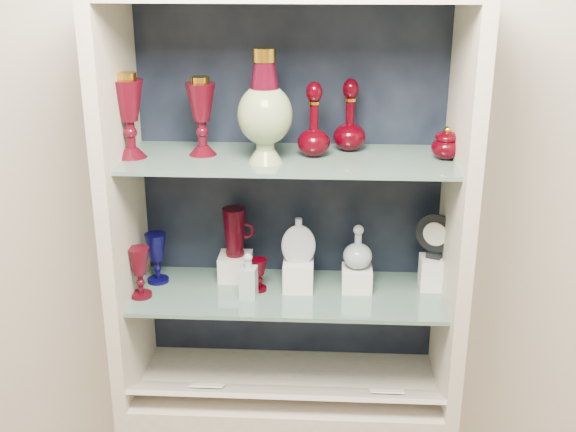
# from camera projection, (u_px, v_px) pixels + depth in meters

# --- Properties ---
(wall_back) EXTENTS (3.50, 0.02, 2.80)m
(wall_back) POSITION_uv_depth(u_px,v_px,m) (292.00, 162.00, 2.25)
(wall_back) COLOR beige
(wall_back) RESTS_ON ground
(cabinet_back_panel) EXTENTS (0.98, 0.02, 1.15)m
(cabinet_back_panel) POSITION_uv_depth(u_px,v_px,m) (291.00, 188.00, 2.24)
(cabinet_back_panel) COLOR black
(cabinet_back_panel) RESTS_ON cabinet_base
(cabinet_side_left) EXTENTS (0.04, 0.40, 1.15)m
(cabinet_side_left) POSITION_uv_depth(u_px,v_px,m) (123.00, 205.00, 2.09)
(cabinet_side_left) COLOR #BBB2A0
(cabinet_side_left) RESTS_ON cabinet_base
(cabinet_side_right) EXTENTS (0.04, 0.40, 1.15)m
(cabinet_side_right) POSITION_uv_depth(u_px,v_px,m) (457.00, 211.00, 2.04)
(cabinet_side_right) COLOR #BBB2A0
(cabinet_side_right) RESTS_ON cabinet_base
(shelf_lower) EXTENTS (0.92, 0.34, 0.01)m
(shelf_lower) POSITION_uv_depth(u_px,v_px,m) (288.00, 293.00, 2.18)
(shelf_lower) COLOR slate
(shelf_lower) RESTS_ON cabinet_side_left
(shelf_upper) EXTENTS (0.92, 0.34, 0.01)m
(shelf_upper) POSITION_uv_depth(u_px,v_px,m) (288.00, 159.00, 2.04)
(shelf_upper) COLOR slate
(shelf_upper) RESTS_ON cabinet_side_left
(label_ledge) EXTENTS (0.92, 0.17, 0.09)m
(label_ledge) POSITION_uv_depth(u_px,v_px,m) (286.00, 392.00, 2.15)
(label_ledge) COLOR #BBB2A0
(label_ledge) RESTS_ON cabinet_base
(label_card_0) EXTENTS (0.10, 0.06, 0.03)m
(label_card_0) POSITION_uv_depth(u_px,v_px,m) (387.00, 391.00, 2.13)
(label_card_0) COLOR white
(label_card_0) RESTS_ON label_ledge
(label_card_1) EXTENTS (0.10, 0.06, 0.03)m
(label_card_1) POSITION_uv_depth(u_px,v_px,m) (207.00, 385.00, 2.16)
(label_card_1) COLOR white
(label_card_1) RESTS_ON label_ledge
(pedestal_lamp_left) EXTENTS (0.12, 0.12, 0.24)m
(pedestal_lamp_left) POSITION_uv_depth(u_px,v_px,m) (129.00, 116.00, 1.99)
(pedestal_lamp_left) COLOR #4F0715
(pedestal_lamp_left) RESTS_ON shelf_upper
(pedestal_lamp_right) EXTENTS (0.09, 0.09, 0.22)m
(pedestal_lamp_right) POSITION_uv_depth(u_px,v_px,m) (202.00, 116.00, 2.02)
(pedestal_lamp_right) COLOR #4F0715
(pedestal_lamp_right) RESTS_ON shelf_upper
(enamel_urn) EXTENTS (0.19, 0.19, 0.31)m
(enamel_urn) POSITION_uv_depth(u_px,v_px,m) (265.00, 106.00, 1.93)
(enamel_urn) COLOR #094719
(enamel_urn) RESTS_ON shelf_upper
(ruby_decanter_a) EXTENTS (0.12, 0.12, 0.24)m
(ruby_decanter_a) POSITION_uv_depth(u_px,v_px,m) (314.00, 115.00, 2.00)
(ruby_decanter_a) COLOR #440009
(ruby_decanter_a) RESTS_ON shelf_upper
(ruby_decanter_b) EXTENTS (0.12, 0.12, 0.22)m
(ruby_decanter_b) POSITION_uv_depth(u_px,v_px,m) (350.00, 113.00, 2.06)
(ruby_decanter_b) COLOR #440009
(ruby_decanter_b) RESTS_ON shelf_upper
(lidded_bowl) EXTENTS (0.11, 0.11, 0.10)m
(lidded_bowl) POSITION_uv_depth(u_px,v_px,m) (447.00, 142.00, 2.00)
(lidded_bowl) COLOR #440009
(lidded_bowl) RESTS_ON shelf_upper
(cobalt_goblet) EXTENTS (0.08, 0.08, 0.16)m
(cobalt_goblet) POSITION_uv_depth(u_px,v_px,m) (157.00, 258.00, 2.22)
(cobalt_goblet) COLOR #09073F
(cobalt_goblet) RESTS_ON shelf_lower
(ruby_goblet_tall) EXTENTS (0.08, 0.08, 0.16)m
(ruby_goblet_tall) POSITION_uv_depth(u_px,v_px,m) (140.00, 273.00, 2.12)
(ruby_goblet_tall) COLOR #4F0715
(ruby_goblet_tall) RESTS_ON shelf_lower
(ruby_goblet_small) EXTENTS (0.05, 0.05, 0.10)m
(ruby_goblet_small) POSITION_uv_depth(u_px,v_px,m) (259.00, 275.00, 2.17)
(ruby_goblet_small) COLOR #440009
(ruby_goblet_small) RESTS_ON shelf_lower
(riser_ruby_pitcher) EXTENTS (0.10, 0.10, 0.08)m
(riser_ruby_pitcher) POSITION_uv_depth(u_px,v_px,m) (235.00, 267.00, 2.25)
(riser_ruby_pitcher) COLOR silver
(riser_ruby_pitcher) RESTS_ON shelf_lower
(ruby_pitcher) EXTENTS (0.12, 0.08, 0.15)m
(ruby_pitcher) POSITION_uv_depth(u_px,v_px,m) (235.00, 232.00, 2.21)
(ruby_pitcher) COLOR #4F0715
(ruby_pitcher) RESTS_ON riser_ruby_pitcher
(clear_square_bottle) EXTENTS (0.05, 0.05, 0.14)m
(clear_square_bottle) POSITION_uv_depth(u_px,v_px,m) (248.00, 276.00, 2.12)
(clear_square_bottle) COLOR #94A8AE
(clear_square_bottle) RESTS_ON shelf_lower
(riser_flat_flask) EXTENTS (0.09, 0.09, 0.09)m
(riser_flat_flask) POSITION_uv_depth(u_px,v_px,m) (298.00, 275.00, 2.18)
(riser_flat_flask) COLOR silver
(riser_flat_flask) RESTS_ON shelf_lower
(flat_flask) EXTENTS (0.11, 0.05, 0.14)m
(flat_flask) POSITION_uv_depth(u_px,v_px,m) (299.00, 240.00, 2.14)
(flat_flask) COLOR #B3BAC5
(flat_flask) RESTS_ON riser_flat_flask
(riser_clear_round_decanter) EXTENTS (0.09, 0.09, 0.07)m
(riser_clear_round_decanter) POSITION_uv_depth(u_px,v_px,m) (357.00, 279.00, 2.18)
(riser_clear_round_decanter) COLOR silver
(riser_clear_round_decanter) RESTS_ON shelf_lower
(clear_round_decanter) EXTENTS (0.12, 0.12, 0.13)m
(clear_round_decanter) POSITION_uv_depth(u_px,v_px,m) (358.00, 248.00, 2.15)
(clear_round_decanter) COLOR #94A8AE
(clear_round_decanter) RESTS_ON riser_clear_round_decanter
(riser_cameo_medallion) EXTENTS (0.08, 0.08, 0.10)m
(riser_cameo_medallion) POSITION_uv_depth(u_px,v_px,m) (433.00, 273.00, 2.19)
(riser_cameo_medallion) COLOR silver
(riser_cameo_medallion) RESTS_ON shelf_lower
(cameo_medallion) EXTENTS (0.13, 0.09, 0.14)m
(cameo_medallion) POSITION_uv_depth(u_px,v_px,m) (436.00, 235.00, 2.14)
(cameo_medallion) COLOR black
(cameo_medallion) RESTS_ON riser_cameo_medallion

